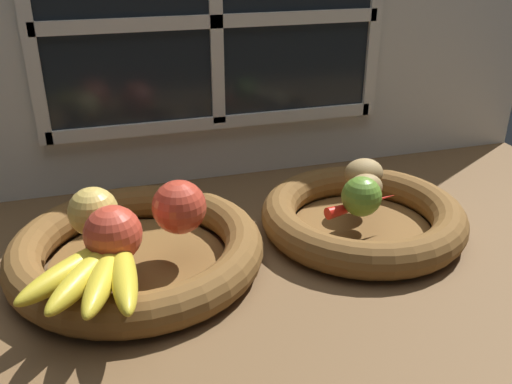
{
  "coord_description": "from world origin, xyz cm",
  "views": [
    {
      "loc": [
        -22.96,
        -73.47,
        45.52
      ],
      "look_at": [
        -0.99,
        -0.79,
        9.77
      ],
      "focal_mm": 38.77,
      "sensor_mm": 36.0,
      "label": 1
    }
  ],
  "objects_px": {
    "fruit_bowl_left": "(137,250)",
    "apple_golden_left": "(93,212)",
    "fruit_bowl_right": "(362,217)",
    "chili_pepper": "(363,204)",
    "apple_red_front": "(113,234)",
    "banana_bunch_front": "(97,272)",
    "lime_near": "(361,196)",
    "potato_back": "(364,173)",
    "apple_red_right": "(179,207)",
    "potato_large": "(365,188)"
  },
  "relations": [
    {
      "from": "fruit_bowl_left",
      "to": "apple_golden_left",
      "type": "relative_size",
      "value": 5.27
    },
    {
      "from": "lime_near",
      "to": "apple_red_right",
      "type": "bearing_deg",
      "value": 174.05
    },
    {
      "from": "apple_red_front",
      "to": "potato_back",
      "type": "relative_size",
      "value": 1.15
    },
    {
      "from": "fruit_bowl_left",
      "to": "apple_golden_left",
      "type": "bearing_deg",
      "value": 166.6
    },
    {
      "from": "banana_bunch_front",
      "to": "potato_back",
      "type": "height_order",
      "value": "potato_back"
    },
    {
      "from": "fruit_bowl_right",
      "to": "apple_red_front",
      "type": "xyz_separation_m",
      "value": [
        -0.4,
        -0.07,
        0.07
      ]
    },
    {
      "from": "apple_golden_left",
      "to": "chili_pepper",
      "type": "height_order",
      "value": "apple_golden_left"
    },
    {
      "from": "apple_red_front",
      "to": "apple_red_right",
      "type": "distance_m",
      "value": 0.11
    },
    {
      "from": "fruit_bowl_left",
      "to": "banana_bunch_front",
      "type": "xyz_separation_m",
      "value": [
        -0.06,
        -0.12,
        0.05
      ]
    },
    {
      "from": "apple_red_front",
      "to": "potato_large",
      "type": "relative_size",
      "value": 1.28
    },
    {
      "from": "banana_bunch_front",
      "to": "potato_large",
      "type": "xyz_separation_m",
      "value": [
        0.43,
        0.12,
        0.01
      ]
    },
    {
      "from": "banana_bunch_front",
      "to": "potato_large",
      "type": "relative_size",
      "value": 3.06
    },
    {
      "from": "fruit_bowl_right",
      "to": "chili_pepper",
      "type": "xyz_separation_m",
      "value": [
        -0.02,
        -0.03,
        0.04
      ]
    },
    {
      "from": "fruit_bowl_left",
      "to": "lime_near",
      "type": "relative_size",
      "value": 6.06
    },
    {
      "from": "fruit_bowl_right",
      "to": "potato_back",
      "type": "distance_m",
      "value": 0.08
    },
    {
      "from": "fruit_bowl_left",
      "to": "apple_red_right",
      "type": "bearing_deg",
      "value": -13.29
    },
    {
      "from": "fruit_bowl_left",
      "to": "lime_near",
      "type": "bearing_deg",
      "value": -7.37
    },
    {
      "from": "apple_red_front",
      "to": "chili_pepper",
      "type": "height_order",
      "value": "apple_red_front"
    },
    {
      "from": "banana_bunch_front",
      "to": "lime_near",
      "type": "bearing_deg",
      "value": 10.63
    },
    {
      "from": "apple_red_right",
      "to": "potato_large",
      "type": "bearing_deg",
      "value": 2.87
    },
    {
      "from": "potato_large",
      "to": "chili_pepper",
      "type": "distance_m",
      "value": 0.04
    },
    {
      "from": "apple_golden_left",
      "to": "lime_near",
      "type": "height_order",
      "value": "apple_golden_left"
    },
    {
      "from": "fruit_bowl_right",
      "to": "apple_red_right",
      "type": "height_order",
      "value": "apple_red_right"
    },
    {
      "from": "banana_bunch_front",
      "to": "potato_large",
      "type": "distance_m",
      "value": 0.44
    },
    {
      "from": "apple_red_right",
      "to": "banana_bunch_front",
      "type": "relative_size",
      "value": 0.43
    },
    {
      "from": "potato_large",
      "to": "lime_near",
      "type": "relative_size",
      "value": 0.96
    },
    {
      "from": "apple_red_right",
      "to": "potato_large",
      "type": "xyz_separation_m",
      "value": [
        0.31,
        0.02,
        -0.02
      ]
    },
    {
      "from": "apple_red_right",
      "to": "potato_large",
      "type": "height_order",
      "value": "apple_red_right"
    },
    {
      "from": "apple_red_right",
      "to": "lime_near",
      "type": "distance_m",
      "value": 0.28
    },
    {
      "from": "potato_back",
      "to": "fruit_bowl_left",
      "type": "bearing_deg",
      "value": -172.74
    },
    {
      "from": "apple_red_front",
      "to": "potato_large",
      "type": "distance_m",
      "value": 0.41
    },
    {
      "from": "potato_large",
      "to": "potato_back",
      "type": "relative_size",
      "value": 0.89
    },
    {
      "from": "fruit_bowl_left",
      "to": "potato_large",
      "type": "xyz_separation_m",
      "value": [
        0.37,
        0.0,
        0.05
      ]
    },
    {
      "from": "apple_red_front",
      "to": "potato_back",
      "type": "distance_m",
      "value": 0.44
    },
    {
      "from": "fruit_bowl_right",
      "to": "apple_red_right",
      "type": "bearing_deg",
      "value": -177.13
    },
    {
      "from": "apple_golden_left",
      "to": "potato_back",
      "type": "height_order",
      "value": "apple_golden_left"
    },
    {
      "from": "apple_golden_left",
      "to": "banana_bunch_front",
      "type": "bearing_deg",
      "value": -90.81
    },
    {
      "from": "apple_golden_left",
      "to": "lime_near",
      "type": "xyz_separation_m",
      "value": [
        0.4,
        -0.06,
        -0.0
      ]
    },
    {
      "from": "lime_near",
      "to": "apple_golden_left",
      "type": "bearing_deg",
      "value": 171.78
    },
    {
      "from": "fruit_bowl_left",
      "to": "potato_large",
      "type": "bearing_deg",
      "value": 0.0
    },
    {
      "from": "fruit_bowl_right",
      "to": "chili_pepper",
      "type": "relative_size",
      "value": 2.46
    },
    {
      "from": "banana_bunch_front",
      "to": "fruit_bowl_right",
      "type": "bearing_deg",
      "value": 15.55
    },
    {
      "from": "lime_near",
      "to": "chili_pepper",
      "type": "relative_size",
      "value": 0.45
    },
    {
      "from": "potato_large",
      "to": "lime_near",
      "type": "bearing_deg",
      "value": -123.69
    },
    {
      "from": "lime_near",
      "to": "chili_pepper",
      "type": "height_order",
      "value": "lime_near"
    },
    {
      "from": "chili_pepper",
      "to": "lime_near",
      "type": "bearing_deg",
      "value": -140.91
    },
    {
      "from": "fruit_bowl_left",
      "to": "potato_back",
      "type": "height_order",
      "value": "potato_back"
    },
    {
      "from": "apple_red_front",
      "to": "banana_bunch_front",
      "type": "xyz_separation_m",
      "value": [
        -0.02,
        -0.05,
        -0.02
      ]
    },
    {
      "from": "apple_red_right",
      "to": "fruit_bowl_right",
      "type": "bearing_deg",
      "value": 2.87
    },
    {
      "from": "fruit_bowl_left",
      "to": "apple_golden_left",
      "type": "distance_m",
      "value": 0.09
    }
  ]
}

